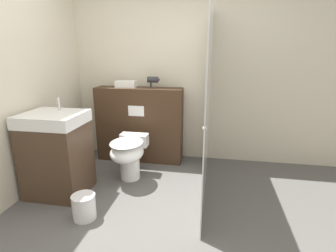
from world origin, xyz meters
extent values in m
plane|color=#565451|center=(0.00, 0.00, 0.00)|extent=(12.00, 12.00, 0.00)
cube|color=beige|center=(0.00, 1.91, 1.25)|extent=(8.00, 0.06, 2.50)
cube|color=#3D2819|center=(-0.46, 1.67, 0.53)|extent=(1.22, 0.29, 1.06)
cube|color=white|center=(-0.46, 1.52, 0.76)|extent=(0.22, 0.01, 0.14)
cube|color=silver|center=(0.52, 0.98, 1.02)|extent=(0.01, 1.81, 2.04)
sphere|color=#B2B2B7|center=(0.52, 0.11, 0.98)|extent=(0.04, 0.04, 0.04)
cylinder|color=white|center=(-0.42, 1.05, 0.18)|extent=(0.24, 0.24, 0.36)
ellipsoid|color=white|center=(-0.42, 0.97, 0.38)|extent=(0.39, 0.48, 0.23)
ellipsoid|color=white|center=(-0.42, 0.97, 0.50)|extent=(0.38, 0.47, 0.02)
cube|color=white|center=(-0.42, 1.26, 0.44)|extent=(0.35, 0.16, 0.16)
cube|color=#473323|center=(-1.09, 0.59, 0.40)|extent=(0.61, 0.53, 0.79)
cube|color=white|center=(-1.09, 0.59, 0.86)|extent=(0.62, 0.54, 0.13)
cylinder|color=silver|center=(-1.09, 0.74, 0.99)|extent=(0.02, 0.02, 0.14)
cylinder|color=#2D2D33|center=(-0.27, 1.71, 1.16)|extent=(0.15, 0.08, 0.08)
cone|color=#2D2D33|center=(-0.18, 1.71, 1.16)|extent=(0.03, 0.07, 0.07)
cylinder|color=#2D2D33|center=(-0.30, 1.71, 1.11)|extent=(0.03, 0.03, 0.10)
cube|color=white|center=(-0.65, 1.69, 1.10)|extent=(0.28, 0.16, 0.09)
cylinder|color=silver|center=(-0.59, 0.19, 0.12)|extent=(0.22, 0.22, 0.23)
cylinder|color=silver|center=(-0.59, 0.19, 0.24)|extent=(0.22, 0.22, 0.01)
camera|label=1|loc=(0.59, -1.81, 1.55)|focal=28.00mm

